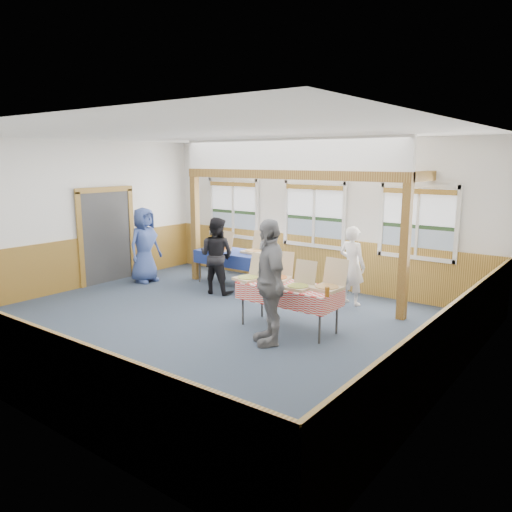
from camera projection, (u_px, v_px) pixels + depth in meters
The scene contains 30 objects.
floor at pixel (209, 325), 8.55m from camera, with size 8.00×8.00×0.00m, color #2A3A45.
ceiling at pixel (206, 133), 7.93m from camera, with size 8.00×8.00×0.00m, color white.
wall_back at pixel (315, 214), 10.98m from camera, with size 8.00×8.00×0.00m, color silver.
wall_left at pixel (68, 216), 10.60m from camera, with size 8.00×8.00×0.00m, color silver.
wall_right at pixel (459, 262), 5.88m from camera, with size 8.00×8.00×0.00m, color silver.
wainscot_back at pixel (314, 261), 11.16m from camera, with size 7.98×0.05×1.10m, color brown.
wainscot_front at pixel (4, 358), 5.72m from camera, with size 7.98×0.05×1.10m, color brown.
wainscot_left at pixel (73, 264), 10.79m from camera, with size 0.05×6.98×1.10m, color brown.
wainscot_right at pixel (450, 346), 6.09m from camera, with size 0.05×6.98×1.10m, color brown.
cased_opening at pixel (107, 237), 11.39m from camera, with size 0.06×1.30×2.10m, color #353535.
window_left at pixel (233, 205), 12.29m from camera, with size 1.56×0.10×1.46m.
window_mid at pixel (314, 211), 10.93m from camera, with size 1.56×0.10×1.46m.
window_right at pixel (418, 218), 9.58m from camera, with size 1.56×0.10×1.46m.
post_left at pixel (195, 229), 11.60m from camera, with size 0.15×0.15×2.40m, color #5A3714.
post_right at pixel (405, 253), 8.64m from camera, with size 0.15×0.15×2.40m, color #5A3714.
cross_beam at pixel (285, 175), 9.87m from camera, with size 5.15×0.18×0.18m, color #5A3714.
table_left at pixel (237, 254), 11.13m from camera, with size 2.01×1.12×0.76m.
table_right at pixel (289, 289), 8.21m from camera, with size 1.69×0.76×0.76m.
pizza_box_a at pixel (221, 248), 11.26m from camera, with size 0.47×0.54×0.42m.
pizza_box_b at pixel (254, 249), 11.03m from camera, with size 0.45×0.54×0.46m.
pizza_box_c at pixel (250, 276), 8.54m from camera, with size 0.49×0.55×0.43m.
pizza_box_d at pixel (278, 276), 8.55m from camera, with size 0.52×0.59×0.46m.
pizza_box_e at pixel (299, 284), 7.97m from camera, with size 0.39×0.48×0.42m.
pizza_box_f at pixel (328, 285), 7.91m from camera, with size 0.46×0.55×0.47m.
veggie_tray at pixel (212, 247), 11.56m from camera, with size 0.42×0.42×0.10m.
drink_glass at pixel (327, 292), 7.48m from camera, with size 0.07×0.07×0.15m, color brown.
woman_white at pixel (352, 266), 9.62m from camera, with size 0.56×0.37×1.54m, color silver.
woman_black at pixel (216, 256), 10.45m from camera, with size 0.78×0.61×1.61m, color black.
man_blue at pixel (145, 245), 11.40m from camera, with size 0.84×0.55×1.72m, color #364987.
person_grey at pixel (269, 282), 7.54m from camera, with size 1.13×0.47×1.93m, color slate.
Camera 1 is at (5.55, -6.04, 2.79)m, focal length 35.00 mm.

